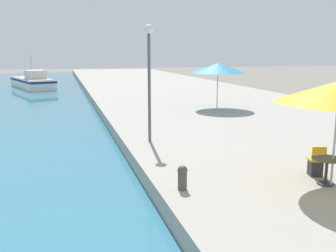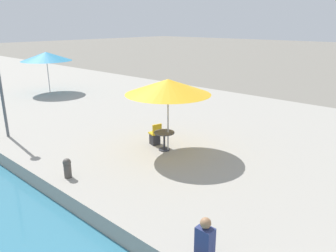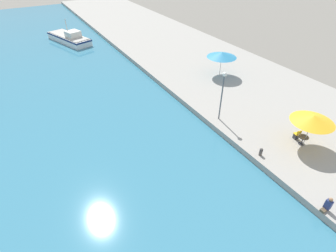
% 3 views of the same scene
% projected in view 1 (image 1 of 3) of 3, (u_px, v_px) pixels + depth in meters
% --- Properties ---
extents(quay_promenade, '(16.00, 90.00, 0.58)m').
position_uv_depth(quay_promenade, '(174.00, 93.00, 35.43)').
color(quay_promenade, '#A39E93').
rests_on(quay_promenade, ground_plane).
extents(fishing_boat_far, '(5.53, 9.62, 3.66)m').
position_uv_depth(fishing_boat_far, '(33.00, 82.00, 42.41)').
color(fishing_boat_far, white).
rests_on(fishing_boat_far, water_basin).
extents(cafe_umbrella_white, '(3.47, 3.47, 2.84)m').
position_uv_depth(cafe_umbrella_white, '(218.00, 68.00, 23.27)').
color(cafe_umbrella_white, '#B7B7B7').
rests_on(cafe_umbrella_white, quay_promenade).
extents(cafe_table, '(0.80, 0.80, 0.74)m').
position_uv_depth(cafe_table, '(327.00, 165.00, 10.02)').
color(cafe_table, '#333338').
rests_on(cafe_table, quay_promenade).
extents(cafe_chair_left, '(0.50, 0.52, 0.91)m').
position_uv_depth(cafe_chair_left, '(316.00, 165.00, 10.77)').
color(cafe_chair_left, '#2D2D33').
rests_on(cafe_chair_left, quay_promenade).
extents(mooring_bollard, '(0.26, 0.26, 0.65)m').
position_uv_depth(mooring_bollard, '(182.00, 177.00, 9.67)').
color(mooring_bollard, '#4C4742').
rests_on(mooring_bollard, quay_promenade).
extents(lamppost, '(0.36, 0.36, 4.56)m').
position_uv_depth(lamppost, '(149.00, 63.00, 14.46)').
color(lamppost, '#565B60').
rests_on(lamppost, quay_promenade).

